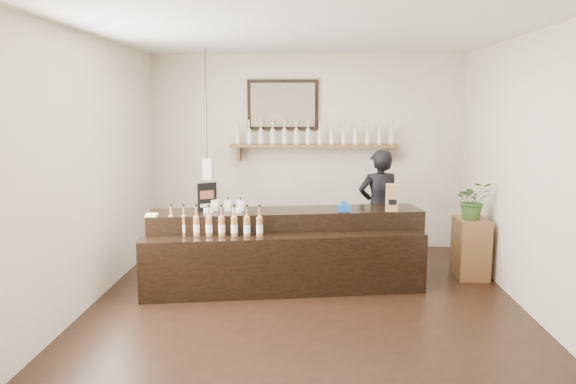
# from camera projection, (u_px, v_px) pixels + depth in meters

# --- Properties ---
(ground) EXTENTS (5.00, 5.00, 0.00)m
(ground) POSITION_uv_depth(u_px,v_px,m) (306.00, 304.00, 5.92)
(ground) COLOR black
(ground) RESTS_ON ground
(room_shell) EXTENTS (5.00, 5.00, 5.00)m
(room_shell) POSITION_uv_depth(u_px,v_px,m) (306.00, 143.00, 5.66)
(room_shell) COLOR beige
(room_shell) RESTS_ON ground
(back_wall_decor) EXTENTS (2.66, 0.96, 1.69)m
(back_wall_decor) POSITION_uv_depth(u_px,v_px,m) (297.00, 128.00, 8.00)
(back_wall_decor) COLOR brown
(back_wall_decor) RESTS_ON ground
(counter) EXTENTS (3.18, 1.30, 1.03)m
(counter) POSITION_uv_depth(u_px,v_px,m) (285.00, 251.00, 6.44)
(counter) COLOR black
(counter) RESTS_ON ground
(promo_sign) EXTENTS (0.20, 0.15, 0.33)m
(promo_sign) POSITION_uv_depth(u_px,v_px,m) (207.00, 197.00, 6.40)
(promo_sign) COLOR black
(promo_sign) RESTS_ON counter
(paper_bag) EXTENTS (0.16, 0.13, 0.31)m
(paper_bag) POSITION_uv_depth(u_px,v_px,m) (392.00, 198.00, 6.40)
(paper_bag) COLOR #916746
(paper_bag) RESTS_ON counter
(tape_dispenser) EXTENTS (0.15, 0.06, 0.12)m
(tape_dispenser) POSITION_uv_depth(u_px,v_px,m) (344.00, 207.00, 6.40)
(tape_dispenser) COLOR #184DAC
(tape_dispenser) RESTS_ON counter
(side_cabinet) EXTENTS (0.37, 0.50, 0.72)m
(side_cabinet) POSITION_uv_depth(u_px,v_px,m) (471.00, 248.00, 6.82)
(side_cabinet) COLOR brown
(side_cabinet) RESTS_ON ground
(potted_plant) EXTENTS (0.42, 0.37, 0.46)m
(potted_plant) POSITION_uv_depth(u_px,v_px,m) (473.00, 200.00, 6.72)
(potted_plant) COLOR #325A24
(potted_plant) RESTS_ON side_cabinet
(shopkeeper) EXTENTS (0.70, 0.53, 1.71)m
(shopkeeper) POSITION_uv_depth(u_px,v_px,m) (379.00, 200.00, 7.29)
(shopkeeper) COLOR black
(shopkeeper) RESTS_ON ground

